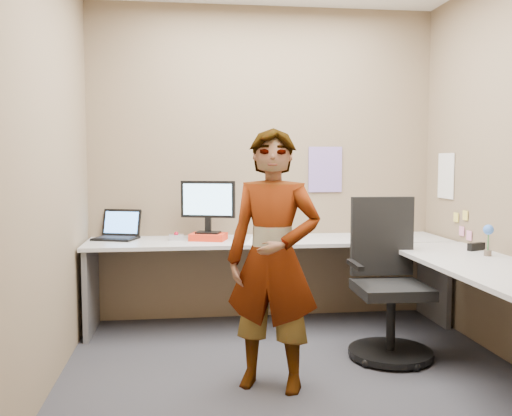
{
  "coord_description": "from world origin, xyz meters",
  "views": [
    {
      "loc": [
        -0.7,
        -3.64,
        1.37
      ],
      "look_at": [
        -0.2,
        0.25,
        1.05
      ],
      "focal_mm": 40.0,
      "sensor_mm": 36.0,
      "label": 1
    }
  ],
  "objects": [
    {
      "name": "ground",
      "position": [
        0.0,
        0.0,
        0.0
      ],
      "size": [
        3.0,
        3.0,
        0.0
      ],
      "primitive_type": "plane",
      "color": "#2A292E",
      "rests_on": "ground"
    },
    {
      "name": "wall_back",
      "position": [
        0.0,
        1.3,
        1.35
      ],
      "size": [
        3.0,
        0.0,
        3.0
      ],
      "primitive_type": "plane",
      "rotation": [
        1.57,
        0.0,
        0.0
      ],
      "color": "brown",
      "rests_on": "ground"
    },
    {
      "name": "wall_right",
      "position": [
        1.5,
        0.0,
        1.35
      ],
      "size": [
        0.0,
        2.7,
        2.7
      ],
      "primitive_type": "plane",
      "rotation": [
        1.57,
        0.0,
        -1.57
      ],
      "color": "brown",
      "rests_on": "ground"
    },
    {
      "name": "wall_left",
      "position": [
        -1.5,
        0.0,
        1.35
      ],
      "size": [
        0.0,
        2.7,
        2.7
      ],
      "primitive_type": "plane",
      "rotation": [
        1.57,
        0.0,
        1.57
      ],
      "color": "brown",
      "rests_on": "ground"
    },
    {
      "name": "desk",
      "position": [
        0.44,
        0.39,
        0.59
      ],
      "size": [
        2.98,
        2.58,
        0.73
      ],
      "color": "#B9B9B9",
      "rests_on": "ground"
    },
    {
      "name": "paper_ream",
      "position": [
        -0.5,
        0.98,
        0.76
      ],
      "size": [
        0.33,
        0.28,
        0.06
      ],
      "primitive_type": "cube",
      "rotation": [
        0.0,
        0.0,
        -0.3
      ],
      "color": "red",
      "rests_on": "desk"
    },
    {
      "name": "monitor",
      "position": [
        -0.5,
        0.99,
        1.04
      ],
      "size": [
        0.44,
        0.19,
        0.43
      ],
      "rotation": [
        0.0,
        0.0,
        -0.3
      ],
      "color": "black",
      "rests_on": "paper_ream"
    },
    {
      "name": "laptop",
      "position": [
        -1.24,
        1.16,
        0.79
      ],
      "size": [
        0.41,
        0.37,
        0.24
      ],
      "rotation": [
        0.0,
        0.0,
        -0.33
      ],
      "color": "black",
      "rests_on": "desk"
    },
    {
      "name": "trackball_mouse",
      "position": [
        -0.76,
        1.02,
        0.76
      ],
      "size": [
        0.12,
        0.08,
        0.07
      ],
      "color": "#B7B7BC",
      "rests_on": "desk"
    },
    {
      "name": "origami",
      "position": [
        -0.17,
        0.75,
        0.76
      ],
      "size": [
        0.1,
        0.1,
        0.06
      ],
      "primitive_type": "cone",
      "color": "white",
      "rests_on": "desk"
    },
    {
      "name": "stapler",
      "position": [
        1.4,
        0.2,
        0.76
      ],
      "size": [
        0.15,
        0.1,
        0.05
      ],
      "primitive_type": "cube",
      "rotation": [
        0.0,
        0.0,
        0.42
      ],
      "color": "black",
      "rests_on": "desk"
    },
    {
      "name": "flower",
      "position": [
        1.35,
        -0.04,
        0.87
      ],
      "size": [
        0.07,
        0.07,
        0.22
      ],
      "color": "brown",
      "rests_on": "desk"
    },
    {
      "name": "calendar_purple",
      "position": [
        0.55,
        1.29,
        1.3
      ],
      "size": [
        0.3,
        0.01,
        0.4
      ],
      "primitive_type": "cube",
      "color": "#846BB7",
      "rests_on": "wall_back"
    },
    {
      "name": "calendar_white",
      "position": [
        1.49,
        0.9,
        1.25
      ],
      "size": [
        0.01,
        0.28,
        0.38
      ],
      "primitive_type": "cube",
      "color": "white",
      "rests_on": "wall_right"
    },
    {
      "name": "sticky_note_a",
      "position": [
        1.49,
        0.55,
        0.95
      ],
      "size": [
        0.01,
        0.07,
        0.07
      ],
      "primitive_type": "cube",
      "color": "#F2E059",
      "rests_on": "wall_right"
    },
    {
      "name": "sticky_note_b",
      "position": [
        1.49,
        0.6,
        0.82
      ],
      "size": [
        0.01,
        0.07,
        0.07
      ],
      "primitive_type": "cube",
      "color": "pink",
      "rests_on": "wall_right"
    },
    {
      "name": "sticky_note_c",
      "position": [
        1.49,
        0.48,
        0.8
      ],
      "size": [
        0.01,
        0.07,
        0.07
      ],
      "primitive_type": "cube",
      "color": "pink",
      "rests_on": "wall_right"
    },
    {
      "name": "sticky_note_d",
      "position": [
        1.49,
        0.7,
        0.92
      ],
      "size": [
        0.01,
        0.07,
        0.07
      ],
      "primitive_type": "cube",
      "color": "#F2E059",
      "rests_on": "wall_right"
    },
    {
      "name": "office_chair",
      "position": [
        0.73,
        0.15,
        0.45
      ],
      "size": [
        0.58,
        0.58,
        1.1
      ],
      "rotation": [
        0.0,
        0.0,
        -0.03
      ],
      "color": "black",
      "rests_on": "ground"
    },
    {
      "name": "person",
      "position": [
        -0.17,
        -0.31,
        0.78
      ],
      "size": [
        0.67,
        0.57,
        1.57
      ],
      "primitive_type": "imported",
      "rotation": [
        0.0,
        0.0,
        -0.41
      ],
      "color": "#999399",
      "rests_on": "ground"
    }
  ]
}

